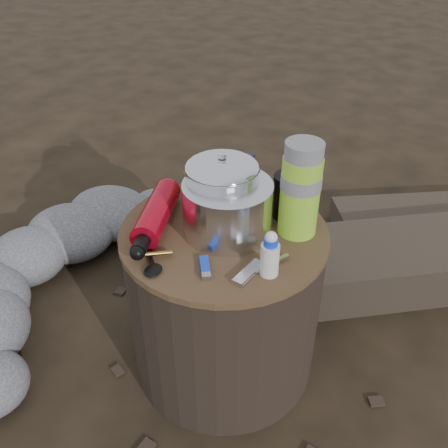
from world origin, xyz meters
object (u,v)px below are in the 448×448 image
at_px(camping_pot, 222,189).
at_px(travel_mug, 288,197).
at_px(thermos, 300,190).
at_px(fuel_bottle, 156,214).
at_px(stump, 224,301).

distance_m(camping_pot, travel_mug, 0.17).
bearing_deg(thermos, travel_mug, 130.07).
distance_m(fuel_bottle, travel_mug, 0.32).
xyz_separation_m(fuel_bottle, travel_mug, (0.27, 0.18, 0.02)).
height_order(stump, fuel_bottle, fuel_bottle).
relative_size(camping_pot, thermos, 0.76).
bearing_deg(camping_pot, fuel_bottle, -144.40).
distance_m(stump, camping_pot, 0.32).
distance_m(stump, thermos, 0.39).
relative_size(stump, travel_mug, 4.47).
bearing_deg(thermos, fuel_bottle, -157.24).
xyz_separation_m(stump, thermos, (0.16, 0.08, 0.34)).
xyz_separation_m(stump, camping_pot, (-0.03, 0.04, 0.32)).
bearing_deg(thermos, camping_pot, -168.37).
distance_m(stump, travel_mug, 0.33).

